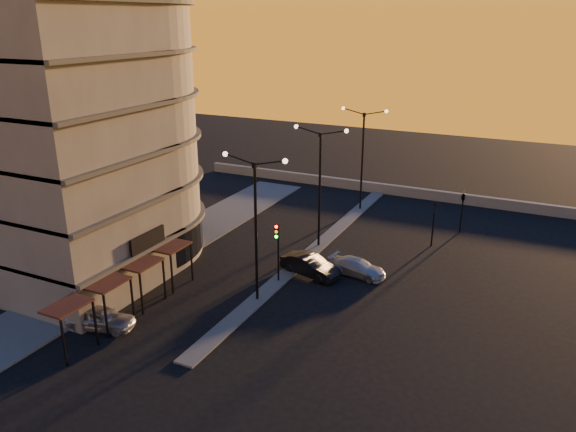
{
  "coord_description": "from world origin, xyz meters",
  "views": [
    {
      "loc": [
        15.77,
        -27.92,
        17.05
      ],
      "look_at": [
        -0.68,
        5.88,
        3.74
      ],
      "focal_mm": 35.0,
      "sensor_mm": 36.0,
      "label": 1
    }
  ],
  "objects_px": {
    "car_sedan": "(310,265)",
    "car_wagon": "(357,267)",
    "streetlamp_mid": "(320,178)",
    "traffic_light_main": "(277,243)",
    "car_hatchback": "(100,318)"
  },
  "relations": [
    {
      "from": "streetlamp_mid",
      "to": "traffic_light_main",
      "type": "bearing_deg",
      "value": -90.0
    },
    {
      "from": "traffic_light_main",
      "to": "car_wagon",
      "type": "relative_size",
      "value": 1.04
    },
    {
      "from": "car_sedan",
      "to": "car_wagon",
      "type": "xyz_separation_m",
      "value": [
        3.0,
        1.43,
        -0.13
      ]
    },
    {
      "from": "car_hatchback",
      "to": "car_wagon",
      "type": "relative_size",
      "value": 0.98
    },
    {
      "from": "streetlamp_mid",
      "to": "car_wagon",
      "type": "height_order",
      "value": "streetlamp_mid"
    },
    {
      "from": "traffic_light_main",
      "to": "car_wagon",
      "type": "xyz_separation_m",
      "value": [
        4.5,
        3.47,
        -2.3
      ]
    },
    {
      "from": "streetlamp_mid",
      "to": "car_sedan",
      "type": "height_order",
      "value": "streetlamp_mid"
    },
    {
      "from": "car_hatchback",
      "to": "car_sedan",
      "type": "distance_m",
      "value": 14.32
    },
    {
      "from": "streetlamp_mid",
      "to": "car_hatchback",
      "type": "distance_m",
      "value": 18.82
    },
    {
      "from": "car_wagon",
      "to": "traffic_light_main",
      "type": "bearing_deg",
      "value": 136.22
    },
    {
      "from": "car_sedan",
      "to": "car_wagon",
      "type": "distance_m",
      "value": 3.33
    },
    {
      "from": "traffic_light_main",
      "to": "car_sedan",
      "type": "bearing_deg",
      "value": 53.73
    },
    {
      "from": "streetlamp_mid",
      "to": "car_wagon",
      "type": "distance_m",
      "value": 7.66
    },
    {
      "from": "streetlamp_mid",
      "to": "car_hatchback",
      "type": "height_order",
      "value": "streetlamp_mid"
    },
    {
      "from": "traffic_light_main",
      "to": "car_hatchback",
      "type": "xyz_separation_m",
      "value": [
        -6.5,
        -9.84,
        -2.21
      ]
    }
  ]
}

